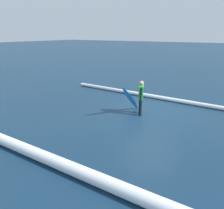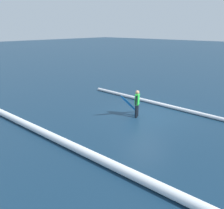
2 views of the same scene
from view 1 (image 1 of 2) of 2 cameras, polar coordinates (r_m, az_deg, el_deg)
ground_plane at (r=10.07m, az=10.07°, el=-1.88°), size 160.45×160.45×0.00m
surfer at (r=9.40m, az=7.77°, el=2.28°), size 0.32×0.58×1.54m
surfboard at (r=9.47m, az=5.04°, el=1.58°), size 0.49×1.86×1.46m
wave_crest_foreground at (r=11.34m, az=26.71°, el=-0.73°), size 17.39×0.47×0.21m
wave_crest_midground at (r=5.25m, az=-0.97°, el=-20.54°), size 24.97×1.06×0.34m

